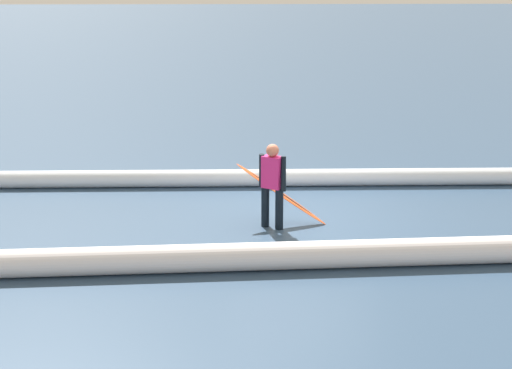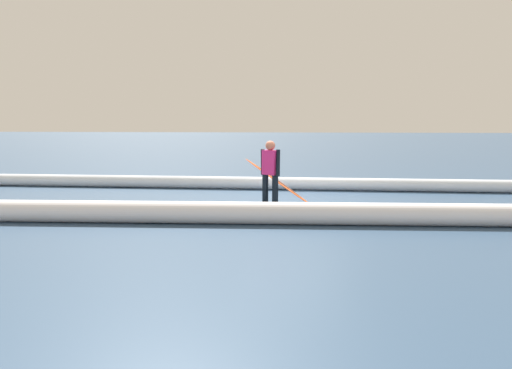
# 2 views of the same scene
# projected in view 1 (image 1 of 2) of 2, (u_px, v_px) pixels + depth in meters

# --- Properties ---
(ground_plane) EXTENTS (140.80, 140.80, 0.00)m
(ground_plane) POSITION_uv_depth(u_px,v_px,m) (301.00, 216.00, 14.12)
(ground_plane) COLOR #314A66
(surfer) EXTENTS (0.45, 0.39, 1.49)m
(surfer) POSITION_uv_depth(u_px,v_px,m) (272.00, 181.00, 13.29)
(surfer) COLOR black
(surfer) RESTS_ON ground_plane
(surfboard) EXTENTS (1.63, 0.49, 1.08)m
(surfboard) POSITION_uv_depth(u_px,v_px,m) (281.00, 194.00, 13.63)
(surfboard) COLOR #E55926
(surfboard) RESTS_ON ground_plane
(wave_crest_foreground) EXTENTS (20.20, 0.38, 0.35)m
(wave_crest_foreground) POSITION_uv_depth(u_px,v_px,m) (232.00, 178.00, 15.93)
(wave_crest_foreground) COLOR silver
(wave_crest_foreground) RESTS_ON ground_plane
(wave_crest_midground) EXTENTS (22.35, 1.62, 0.42)m
(wave_crest_midground) POSITION_uv_depth(u_px,v_px,m) (258.00, 256.00, 11.63)
(wave_crest_midground) COLOR white
(wave_crest_midground) RESTS_ON ground_plane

